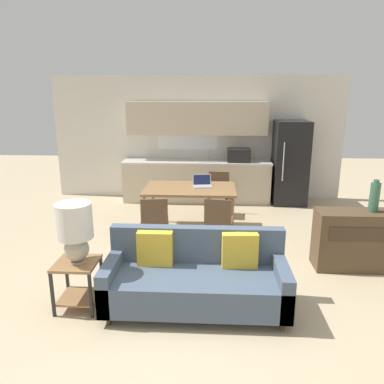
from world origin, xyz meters
TOP-DOWN VIEW (x-y plane):
  - ground_plane at (0.00, 0.00)m, footprint 20.00×20.00m
  - wall_back at (-0.00, 4.63)m, footprint 6.40×0.07m
  - kitchen_counter at (0.02, 4.33)m, footprint 3.21×0.65m
  - refrigerator at (2.00, 4.23)m, footprint 0.70×0.73m
  - dining_table at (-0.04, 2.45)m, footprint 1.55×0.97m
  - couch at (0.18, 0.05)m, footprint 1.99×0.80m
  - side_table at (-1.14, -0.04)m, footprint 0.46×0.46m
  - table_lamp at (-1.12, -0.03)m, footprint 0.39×0.39m
  - credenza at (2.32, 1.13)m, footprint 1.11×0.44m
  - vase at (2.49, 1.14)m, footprint 0.13×0.13m
  - dining_chair_near_left at (-0.52, 1.61)m, footprint 0.47×0.47m
  - dining_chair_near_right at (0.45, 1.64)m, footprint 0.47×0.47m
  - dining_chair_far_right at (0.46, 3.33)m, footprint 0.46×0.46m
  - laptop at (0.17, 2.56)m, footprint 0.35×0.30m

SIDE VIEW (x-z plane):
  - ground_plane at x=0.00m, z-range 0.00..0.00m
  - couch at x=0.18m, z-range -0.09..0.78m
  - side_table at x=-1.14m, z-range 0.09..0.64m
  - credenza at x=2.32m, z-range 0.00..0.81m
  - dining_chair_near_left at x=-0.52m, z-range 0.07..0.91m
  - dining_chair_near_right at x=0.45m, z-range 0.07..0.91m
  - dining_chair_far_right at x=0.46m, z-range 0.07..0.91m
  - dining_table at x=-0.04m, z-range 0.32..1.09m
  - laptop at x=0.17m, z-range 0.72..0.92m
  - kitchen_counter at x=0.02m, z-range -0.23..1.92m
  - refrigerator at x=2.00m, z-range 0.00..1.77m
  - table_lamp at x=-1.12m, z-range 0.61..1.28m
  - vase at x=2.49m, z-range 0.80..1.24m
  - wall_back at x=0.00m, z-range 0.00..2.70m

